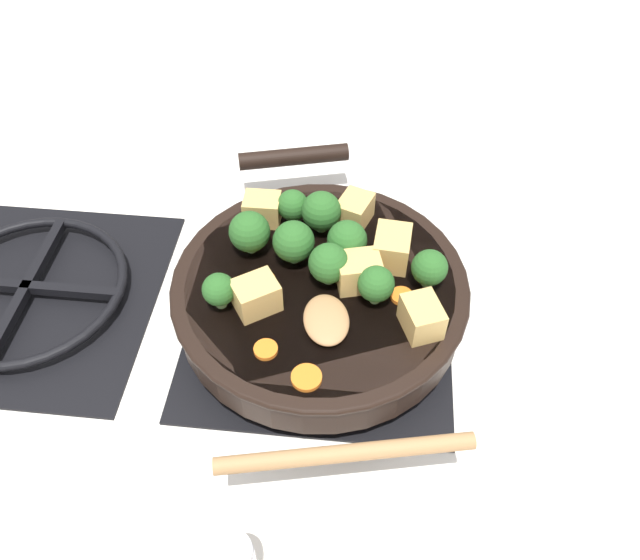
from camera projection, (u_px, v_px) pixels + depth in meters
ground_plane at (320, 321)px, 0.75m from camera, size 2.40×2.40×0.00m
front_burner_grate at (320, 315)px, 0.74m from camera, size 0.31×0.31×0.03m
rear_burner_grate at (29, 291)px, 0.77m from camera, size 0.31×0.31×0.03m
skillet_pan at (320, 291)px, 0.71m from camera, size 0.43×0.33×0.05m
wooden_spoon at (336, 390)px, 0.59m from camera, size 0.22×0.23×0.02m
tofu_cube_center_large at (355, 210)px, 0.74m from camera, size 0.05×0.05×0.03m
tofu_cube_near_handle at (256, 295)px, 0.66m from camera, size 0.06×0.06×0.04m
tofu_cube_east_chunk at (359, 271)px, 0.68m from camera, size 0.05×0.05×0.04m
tofu_cube_west_chunk at (263, 209)px, 0.75m from camera, size 0.03×0.04×0.03m
tofu_cube_back_piece at (392, 248)px, 0.70m from camera, size 0.05×0.04×0.04m
tofu_cube_front_piece at (422, 317)px, 0.64m from camera, size 0.05×0.05×0.04m
broccoli_floret_near_spoon at (347, 240)px, 0.70m from camera, size 0.05×0.05×0.05m
broccoli_floret_center_top at (429, 268)px, 0.67m from camera, size 0.04×0.04×0.05m
broccoli_floret_east_rim at (329, 264)px, 0.67m from camera, size 0.04×0.04×0.05m
broccoli_floret_west_rim at (250, 232)px, 0.70m from camera, size 0.05×0.05×0.05m
broccoli_floret_north_edge at (294, 242)px, 0.69m from camera, size 0.05×0.05×0.05m
broccoli_floret_south_cluster at (293, 206)px, 0.74m from camera, size 0.04×0.04×0.04m
broccoli_floret_mid_floret at (321, 211)px, 0.73m from camera, size 0.05×0.05×0.05m
broccoli_floret_small_inner at (376, 284)px, 0.66m from camera, size 0.04×0.04×0.05m
broccoli_floret_tall_stem at (219, 290)px, 0.65m from camera, size 0.04×0.04×0.04m
carrot_slice_orange_thin at (402, 296)px, 0.68m from camera, size 0.02×0.02×0.01m
carrot_slice_near_center at (266, 350)px, 0.63m from camera, size 0.02×0.02×0.01m
carrot_slice_edge_slice at (307, 378)px, 0.61m from camera, size 0.03×0.03×0.01m
carrot_slice_under_broccoli at (260, 282)px, 0.69m from camera, size 0.03×0.03×0.01m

